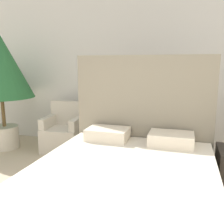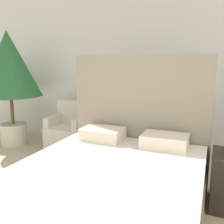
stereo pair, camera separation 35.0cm
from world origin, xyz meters
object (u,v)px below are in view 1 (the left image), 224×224
(armchair_near_window_right, at_px, (117,140))
(armchair_near_window_left, at_px, (63,135))
(bed, at_px, (124,189))
(potted_palm, at_px, (0,68))

(armchair_near_window_right, bearing_deg, armchair_near_window_left, -172.87)
(armchair_near_window_left, distance_m, armchair_near_window_right, 0.96)
(bed, bearing_deg, armchair_near_window_right, 107.61)
(bed, distance_m, armchair_near_window_right, 1.73)
(armchair_near_window_left, bearing_deg, armchair_near_window_right, -4.25)
(bed, xyz_separation_m, potted_palm, (-2.52, 1.45, 1.07))
(bed, height_order, armchair_near_window_right, bed)
(armchair_near_window_left, relative_size, armchair_near_window_right, 1.00)
(armchair_near_window_right, height_order, potted_palm, potted_palm)
(armchair_near_window_left, height_order, armchair_near_window_right, same)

